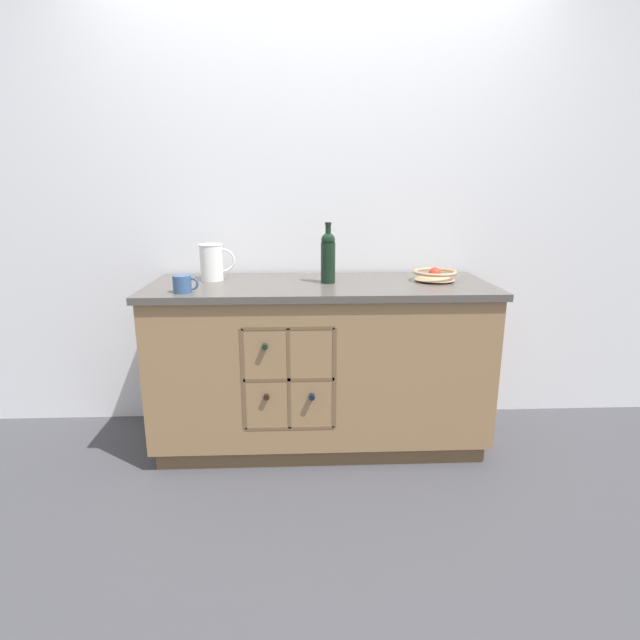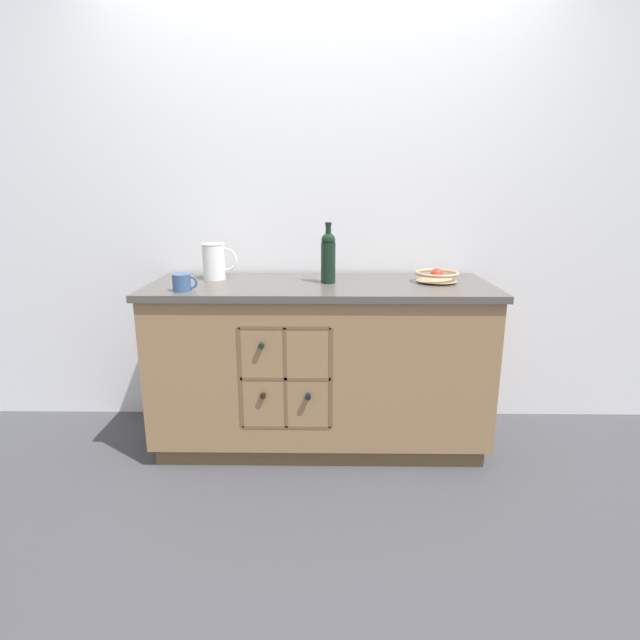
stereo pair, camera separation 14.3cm
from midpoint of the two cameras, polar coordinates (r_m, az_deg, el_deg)
name	(u,v)px [view 1 (the left image)]	position (r m, az deg, el deg)	size (l,w,h in m)	color
ground_plane	(320,440)	(2.90, -1.45, -13.52)	(14.00, 14.00, 0.00)	#424247
back_wall	(317,207)	(2.94, -1.75, 12.79)	(4.40, 0.06, 2.55)	white
kitchen_island	(320,364)	(2.72, -1.55, -5.02)	(1.78, 0.67, 0.90)	brown
fruit_bowl	(435,274)	(2.71, 11.52, 5.14)	(0.23, 0.23, 0.08)	tan
white_pitcher	(212,261)	(2.75, -13.70, 6.51)	(0.19, 0.13, 0.19)	white
ceramic_mug	(183,284)	(2.47, -17.01, 3.95)	(0.12, 0.09, 0.08)	#385684
standing_wine_bottle	(328,256)	(2.60, -0.66, 7.31)	(0.08, 0.08, 0.31)	black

